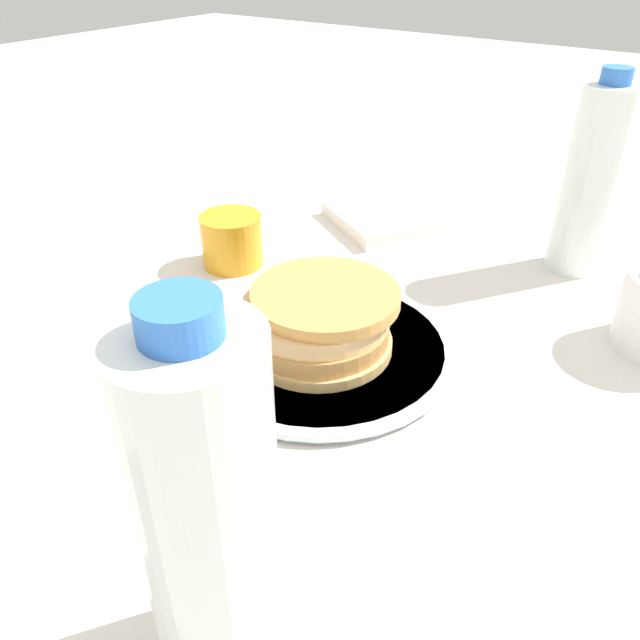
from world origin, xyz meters
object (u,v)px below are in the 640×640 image
juice_glass (232,240)px  water_bottle_near (208,516)px  plate (320,348)px  pancake_stack (317,320)px  water_bottle_mid (591,181)px

juice_glass → water_bottle_near: bearing=131.0°
plate → juice_glass: bearing=-25.8°
plate → pancake_stack: bearing=64.0°
pancake_stack → water_bottle_mid: bearing=-114.4°
plate → water_bottle_mid: 0.39m
plate → water_bottle_near: (-0.13, 0.28, 0.11)m
juice_glass → water_bottle_near: size_ratio=0.32×
pancake_stack → water_bottle_mid: (-0.15, -0.34, 0.07)m
plate → water_bottle_mid: size_ratio=1.13×
plate → pancake_stack: size_ratio=1.74×
water_bottle_mid → water_bottle_near: bearing=87.5°
water_bottle_mid → plate: bearing=65.6°
water_bottle_near → water_bottle_mid: bearing=-92.5°
pancake_stack → water_bottle_mid: 0.38m
plate → water_bottle_near: water_bottle_near is taller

